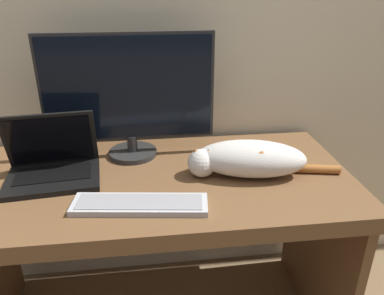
# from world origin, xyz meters

# --- Properties ---
(wall_back) EXTENTS (6.40, 0.06, 2.60)m
(wall_back) POSITION_xyz_m (0.00, 0.75, 1.30)
(wall_back) COLOR beige
(wall_back) RESTS_ON ground_plane
(desk) EXTENTS (1.45, 0.69, 0.74)m
(desk) POSITION_xyz_m (0.00, 0.35, 0.59)
(desk) COLOR brown
(desk) RESTS_ON ground_plane
(monitor) EXTENTS (0.66, 0.19, 0.49)m
(monitor) POSITION_xyz_m (-0.08, 0.54, 1.00)
(monitor) COLOR #282828
(monitor) RESTS_ON desk
(laptop) EXTENTS (0.34, 0.27, 0.24)m
(laptop) POSITION_xyz_m (-0.36, 0.38, 0.79)
(laptop) COLOR black
(laptop) RESTS_ON desk
(external_keyboard) EXTENTS (0.44, 0.17, 0.02)m
(external_keyboard) POSITION_xyz_m (-0.05, 0.15, 0.76)
(external_keyboard) COLOR #BCBCC1
(external_keyboard) RESTS_ON desk
(cat) EXTENTS (0.56, 0.25, 0.13)m
(cat) POSITION_xyz_m (0.34, 0.32, 0.81)
(cat) COLOR silver
(cat) RESTS_ON desk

